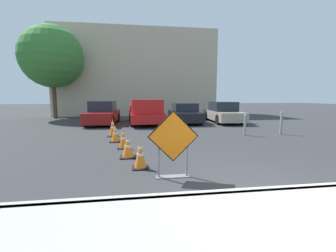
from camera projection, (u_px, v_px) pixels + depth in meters
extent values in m
plane|color=#333335|center=(174.00, 126.00, 13.89)|extent=(96.00, 96.00, 0.00)
cube|color=#ADAAA3|center=(311.00, 225.00, 3.04)|extent=(25.67, 2.10, 0.14)
cube|color=#ADAAA3|center=(266.00, 192.00, 4.07)|extent=(25.67, 0.20, 0.14)
cube|color=black|center=(173.00, 136.00, 4.88)|extent=(1.13, 0.02, 1.13)
cube|color=orange|center=(173.00, 136.00, 4.87)|extent=(1.06, 0.02, 1.06)
cube|color=slate|center=(173.00, 176.00, 5.05)|extent=(0.76, 0.20, 0.02)
cube|color=slate|center=(159.00, 157.00, 4.94)|extent=(0.04, 0.04, 0.94)
cube|color=slate|center=(187.00, 156.00, 5.03)|extent=(0.04, 0.04, 0.94)
cube|color=black|center=(140.00, 168.00, 5.66)|extent=(0.40, 0.40, 0.03)
cone|color=orange|center=(140.00, 154.00, 5.62)|extent=(0.30, 0.30, 0.69)
cylinder|color=white|center=(140.00, 148.00, 5.60)|extent=(0.10, 0.10, 0.06)
cylinder|color=white|center=(140.00, 154.00, 5.62)|extent=(0.17, 0.17, 0.06)
cube|color=black|center=(128.00, 157.00, 6.68)|extent=(0.47, 0.47, 0.03)
cone|color=orange|center=(128.00, 146.00, 6.63)|extent=(0.35, 0.35, 0.65)
cylinder|color=white|center=(128.00, 141.00, 6.62)|extent=(0.11, 0.11, 0.06)
cylinder|color=white|center=(128.00, 146.00, 6.64)|extent=(0.19, 0.19, 0.06)
cube|color=black|center=(123.00, 148.00, 7.86)|extent=(0.38, 0.38, 0.03)
cone|color=orange|center=(123.00, 138.00, 7.81)|extent=(0.28, 0.28, 0.69)
cylinder|color=white|center=(123.00, 133.00, 7.79)|extent=(0.09, 0.09, 0.06)
cylinder|color=white|center=(123.00, 138.00, 7.81)|extent=(0.16, 0.16, 0.06)
cube|color=black|center=(116.00, 141.00, 9.00)|extent=(0.45, 0.45, 0.03)
cone|color=orange|center=(115.00, 133.00, 8.96)|extent=(0.33, 0.33, 0.65)
cylinder|color=white|center=(115.00, 130.00, 8.94)|extent=(0.11, 0.11, 0.06)
cylinder|color=white|center=(115.00, 133.00, 8.96)|extent=(0.19, 0.19, 0.06)
cube|color=black|center=(113.00, 136.00, 10.25)|extent=(0.47, 0.47, 0.03)
cone|color=orange|center=(113.00, 127.00, 10.20)|extent=(0.35, 0.35, 0.79)
cylinder|color=white|center=(113.00, 123.00, 10.18)|extent=(0.11, 0.11, 0.07)
cylinder|color=white|center=(113.00, 127.00, 10.20)|extent=(0.19, 0.19, 0.07)
cube|color=maroon|center=(103.00, 116.00, 14.81)|extent=(1.93, 4.41, 0.66)
cube|color=#1E232D|center=(103.00, 106.00, 14.83)|extent=(1.61, 2.06, 0.68)
cylinder|color=black|center=(112.00, 121.00, 13.58)|extent=(0.23, 0.66, 0.65)
cylinder|color=black|center=(85.00, 121.00, 13.43)|extent=(0.23, 0.66, 0.65)
cylinder|color=black|center=(118.00, 117.00, 16.23)|extent=(0.23, 0.66, 0.65)
cylinder|color=black|center=(95.00, 117.00, 16.08)|extent=(0.23, 0.66, 0.65)
cube|color=red|center=(145.00, 116.00, 15.20)|extent=(2.23, 5.28, 0.55)
cube|color=red|center=(147.00, 106.00, 13.97)|extent=(1.93, 2.16, 0.85)
cube|color=red|center=(142.00, 107.00, 17.31)|extent=(1.90, 0.19, 0.45)
cube|color=red|center=(157.00, 108.00, 16.32)|extent=(0.21, 2.50, 0.45)
cube|color=red|center=(130.00, 108.00, 15.97)|extent=(0.21, 2.50, 0.45)
cylinder|color=black|center=(162.00, 119.00, 13.86)|extent=(0.28, 0.84, 0.83)
cylinder|color=black|center=(132.00, 120.00, 13.52)|extent=(0.28, 0.84, 0.83)
cylinder|color=black|center=(155.00, 115.00, 16.90)|extent=(0.28, 0.84, 0.83)
cylinder|color=black|center=(131.00, 116.00, 16.55)|extent=(0.28, 0.84, 0.83)
cube|color=black|center=(185.00, 116.00, 15.65)|extent=(1.81, 4.21, 0.60)
cube|color=#1E232D|center=(185.00, 107.00, 15.68)|extent=(1.57, 1.95, 0.58)
cylinder|color=black|center=(201.00, 120.00, 14.50)|extent=(0.21, 0.68, 0.67)
cylinder|color=black|center=(177.00, 120.00, 14.29)|extent=(0.21, 0.68, 0.67)
cylinder|color=black|center=(192.00, 116.00, 17.05)|extent=(0.21, 0.68, 0.67)
cylinder|color=black|center=(171.00, 116.00, 16.85)|extent=(0.21, 0.68, 0.67)
cube|color=#A39984|center=(223.00, 115.00, 15.95)|extent=(2.02, 4.66, 0.61)
cube|color=#1E232D|center=(223.00, 106.00, 15.99)|extent=(1.67, 2.19, 0.65)
cylinder|color=black|center=(242.00, 119.00, 14.64)|extent=(0.24, 0.69, 0.68)
cylinder|color=black|center=(218.00, 119.00, 14.51)|extent=(0.24, 0.69, 0.68)
cylinder|color=black|center=(227.00, 116.00, 17.44)|extent=(0.24, 0.69, 0.68)
cylinder|color=black|center=(207.00, 116.00, 17.31)|extent=(0.24, 0.69, 0.68)
cylinder|color=gray|center=(245.00, 125.00, 10.45)|extent=(0.11, 0.11, 0.95)
sphere|color=gray|center=(245.00, 115.00, 10.39)|extent=(0.12, 0.12, 0.12)
cylinder|color=gray|center=(281.00, 124.00, 10.71)|extent=(0.11, 0.11, 1.04)
sphere|color=gray|center=(282.00, 113.00, 10.64)|extent=(0.12, 0.12, 0.12)
cube|color=beige|center=(137.00, 74.00, 23.06)|extent=(15.37, 5.00, 8.19)
cylinder|color=#513823|center=(55.00, 99.00, 18.57)|extent=(0.32, 0.32, 3.15)
sphere|color=#387A33|center=(52.00, 57.00, 18.13)|extent=(4.95, 4.95, 4.95)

